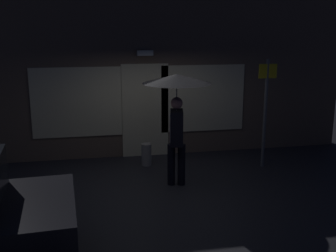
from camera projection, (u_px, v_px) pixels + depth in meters
The scene contains 5 objects.
ground_plane at pixel (161, 189), 7.85m from camera, with size 18.00×18.00×0.00m, color #26262B.
building_facade at pixel (144, 77), 9.64m from camera, with size 9.92×0.48×3.77m.
person_with_umbrella at pixel (177, 97), 7.69m from camera, with size 1.29×1.29×2.17m.
street_sign_post at pixel (265, 107), 8.83m from camera, with size 0.40×0.07×2.37m.
sidewalk_bollard at pixel (146, 155), 9.17m from camera, with size 0.22×0.22×0.50m, color #9E998E.
Camera 1 is at (-1.26, -7.23, 3.03)m, focal length 43.92 mm.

